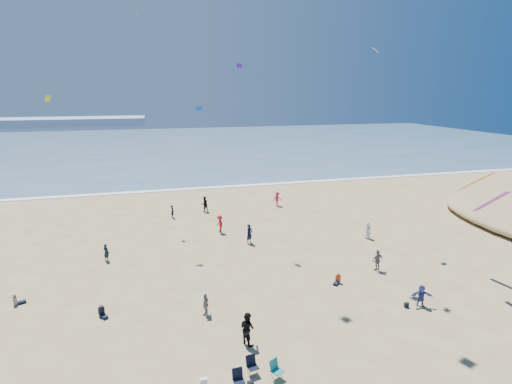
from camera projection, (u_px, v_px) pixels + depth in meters
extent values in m
cube|color=#476B84|center=(164.00, 146.00, 104.86)|extent=(220.00, 100.00, 0.06)
cube|color=white|center=(177.00, 190.00, 58.03)|extent=(220.00, 1.20, 0.08)
cube|color=#7A8EA8|center=(3.00, 123.00, 159.74)|extent=(110.00, 20.00, 3.20)
imported|color=silver|center=(368.00, 230.00, 38.79)|extent=(0.63, 0.87, 1.64)
imported|color=slate|center=(378.00, 260.00, 31.80)|extent=(1.08, 0.63, 1.74)
imported|color=black|center=(106.00, 252.00, 33.66)|extent=(0.65, 0.62, 1.49)
imported|color=black|center=(204.00, 204.00, 47.41)|extent=(1.07, 0.94, 1.86)
imported|color=black|center=(247.00, 328.00, 22.53)|extent=(1.10, 1.18, 1.93)
imported|color=#CC1D47|center=(277.00, 199.00, 49.90)|extent=(1.22, 0.82, 1.76)
imported|color=#B21927|center=(220.00, 224.00, 40.42)|extent=(0.89, 1.27, 1.80)
imported|color=gray|center=(206.00, 304.00, 25.49)|extent=(0.71, 0.94, 1.48)
imported|color=black|center=(249.00, 234.00, 37.47)|extent=(0.82, 0.74, 1.87)
imported|color=black|center=(173.00, 212.00, 45.13)|extent=(0.39, 0.56, 1.47)
imported|color=#313C89|center=(421.00, 295.00, 26.56)|extent=(1.46, 0.87, 1.50)
cube|color=white|center=(204.00, 382.00, 19.44)|extent=(0.35, 0.20, 0.40)
cube|color=black|center=(406.00, 305.00, 26.49)|extent=(0.28, 0.18, 0.34)
cube|color=white|center=(375.00, 50.00, 36.76)|extent=(0.83, 0.83, 0.46)
cube|color=blue|center=(199.00, 109.00, 41.59)|extent=(0.71, 0.34, 0.40)
cube|color=green|center=(137.00, 13.00, 42.62)|extent=(0.32, 0.47, 0.30)
cube|color=#FCF918|center=(48.00, 98.00, 36.07)|extent=(0.57, 0.44, 0.53)
cube|color=#671DA3|center=(239.00, 66.00, 43.03)|extent=(0.83, 0.69, 0.45)
cube|color=purple|center=(490.00, 202.00, 26.64)|extent=(0.35, 3.14, 2.21)
cube|color=orange|center=(476.00, 182.00, 30.43)|extent=(0.35, 2.64, 1.87)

